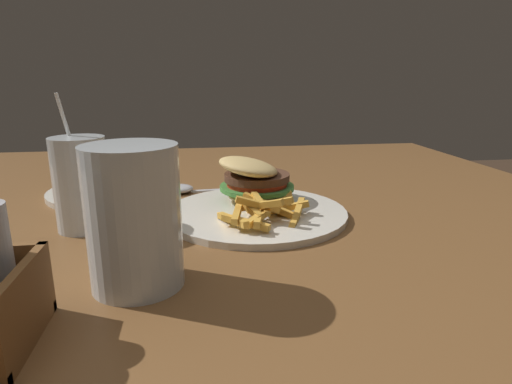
% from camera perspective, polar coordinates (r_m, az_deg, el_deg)
% --- Properties ---
extents(dining_table, '(1.53, 1.36, 0.75)m').
position_cam_1_polar(dining_table, '(0.61, -5.09, -12.79)').
color(dining_table, brown).
rests_on(dining_table, ground_plane).
extents(meal_plate_near, '(0.28, 0.28, 0.09)m').
position_cam_1_polar(meal_plate_near, '(0.69, -0.09, -0.59)').
color(meal_plate_near, silver).
rests_on(meal_plate_near, dining_table).
extents(beer_glass, '(0.10, 0.10, 0.15)m').
position_cam_1_polar(beer_glass, '(0.45, -15.94, -3.55)').
color(beer_glass, silver).
rests_on(beer_glass, dining_table).
extents(juice_glass, '(0.07, 0.07, 0.19)m').
position_cam_1_polar(juice_glass, '(0.65, -22.23, 0.43)').
color(juice_glass, silver).
rests_on(juice_glass, dining_table).
extents(spoon, '(0.05, 0.18, 0.02)m').
position_cam_1_polar(spoon, '(0.82, -9.83, 0.41)').
color(spoon, silver).
rests_on(spoon, dining_table).
extents(meal_plate_far, '(0.24, 0.24, 0.09)m').
position_cam_1_polar(meal_plate_far, '(0.84, -18.54, 1.57)').
color(meal_plate_far, silver).
rests_on(meal_plate_far, dining_table).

